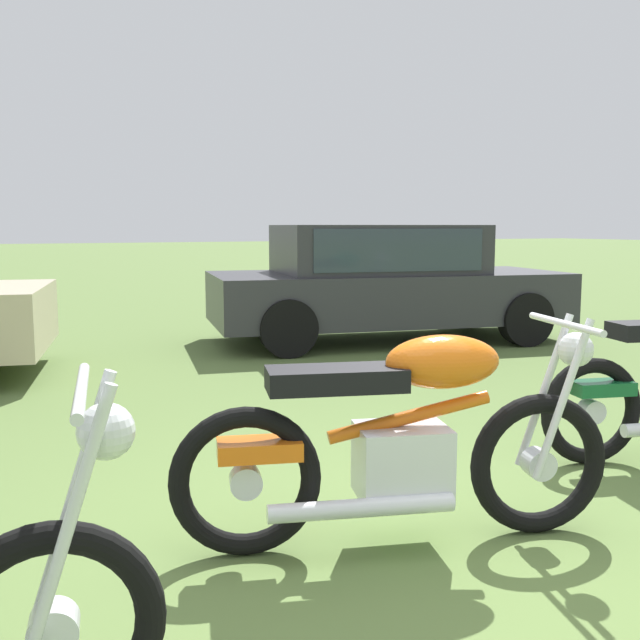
# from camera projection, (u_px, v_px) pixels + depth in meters

# --- Properties ---
(ground_plane) EXTENTS (120.00, 120.00, 0.00)m
(ground_plane) POSITION_uv_depth(u_px,v_px,m) (437.00, 552.00, 3.18)
(ground_plane) COLOR #567038
(motorcycle_orange) EXTENTS (1.95, 0.86, 1.02)m
(motorcycle_orange) POSITION_uv_depth(u_px,v_px,m) (403.00, 439.00, 3.22)
(motorcycle_orange) COLOR black
(motorcycle_orange) RESTS_ON ground
(car_charcoal) EXTENTS (4.55, 2.57, 1.43)m
(car_charcoal) POSITION_uv_depth(u_px,v_px,m) (382.00, 277.00, 8.95)
(car_charcoal) COLOR #2D2D33
(car_charcoal) RESTS_ON ground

